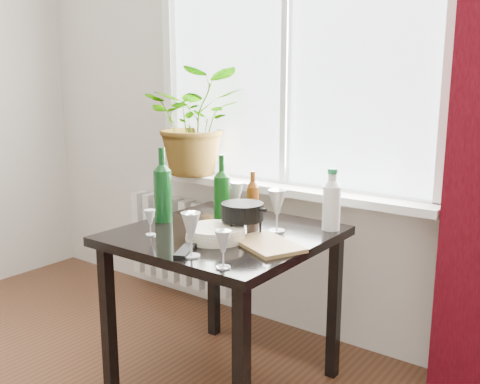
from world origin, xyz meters
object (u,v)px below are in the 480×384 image
Objects in this scene: wineglass_far_right at (223,249)px; cleaning_bottle at (332,199)px; wine_bottle_right at (222,188)px; wineglass_back_center at (277,210)px; fondue_pot at (242,219)px; wineglass_front_left at (150,223)px; potted_plant at (196,121)px; wineglass_front_right at (191,234)px; cutting_board at (267,244)px; radiator at (181,241)px; tv_remote at (185,251)px; bottle_amber at (253,196)px; plate_stack at (216,233)px; wine_bottle_left at (163,184)px; wineglass_back_left at (237,198)px; table at (224,251)px.

cleaning_bottle is at bearing 83.62° from wineglass_far_right.
wineglass_back_center is (0.29, 0.02, -0.06)m from wine_bottle_right.
fondue_pot is (-0.09, -0.13, -0.03)m from wineglass_back_center.
potted_plant is at bearing 118.77° from wineglass_front_left.
potted_plant is 1.24m from wineglass_front_right.
wineglass_front_right is at bearing -119.35° from cutting_board.
wineglass_far_right is at bearing -51.06° from wine_bottle_right.
wine_bottle_right reaches higher than fondue_pot.
radiator is 5.05× the size of tv_remote.
wineglass_far_right is (0.29, -0.59, -0.05)m from bottle_amber.
plate_stack is at bearing -124.46° from fondue_pot.
wineglass_back_left is (0.20, 0.32, -0.10)m from wine_bottle_left.
table is 0.43m from wine_bottle_left.
wineglass_back_left is at bearing 155.85° from wineglass_back_center.
wineglass_front_right is (0.22, -0.46, -0.07)m from wine_bottle_right.
wineglass_back_left is 0.54× the size of cutting_board.
wineglass_back_center is 0.55m from wineglass_front_left.
wineglass_back_left is at bearing 123.27° from wineglass_far_right.
wineglass_front_right is at bearing -110.98° from cleaning_bottle.
wineglass_back_left is at bearing 112.16° from wineglass_front_right.
fondue_pot is at bearing 117.04° from wineglass_far_right.
bottle_amber is at bearing 91.01° from table.
wine_bottle_left is 0.39m from wineglass_back_left.
wineglass_far_right is 0.52m from wineglass_back_center.
wineglass_front_right reaches higher than plate_stack.
plate_stack is at bearing 24.32° from wineglass_front_left.
table is 0.36m from wineglass_back_left.
wineglass_back_left is (-0.03, 0.16, -0.08)m from wine_bottle_right.
radiator is at bearing 108.47° from tv_remote.
wine_bottle_right is 1.27× the size of plate_stack.
wineglass_far_right is (0.94, -0.94, -0.34)m from potted_plant.
cutting_board is (0.09, -0.20, -0.09)m from wineglass_back_center.
wineglass_front_right is (-0.25, -0.65, -0.05)m from cleaning_bottle.
potted_plant reaches higher than cutting_board.
wine_bottle_right is at bearing -39.42° from potted_plant.
wine_bottle_left is 1.11× the size of wine_bottle_right.
cleaning_bottle is 0.68m from wineglass_far_right.
tv_remote is at bearing -107.78° from fondue_pot.
radiator is 1.05m from bottle_amber.
tv_remote and cutting_board have the same top height.
wineglass_front_left is at bearing -53.72° from radiator.
wineglass_far_right reaches higher than wineglass_front_left.
plate_stack is (0.19, -0.40, -0.05)m from wineglass_back_left.
wineglass_front_left is at bearing -58.90° from wine_bottle_left.
wine_bottle_right is at bearing 128.94° from wineglass_far_right.
wine_bottle_right is 0.63m from wineglass_far_right.
fondue_pot reaches higher than tv_remote.
wineglass_front_right is at bearing -99.66° from fondue_pot.
cutting_board is at bearing 13.40° from plate_stack.
plate_stack reaches higher than table.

